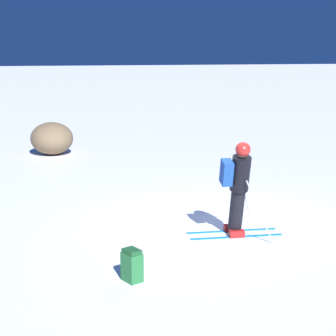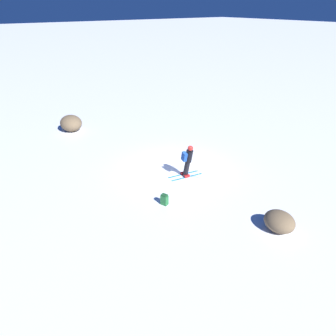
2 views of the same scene
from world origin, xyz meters
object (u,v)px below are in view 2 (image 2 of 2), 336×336
(skier, at_px, (188,160))
(exposed_boulder_0, at_px, (279,221))
(spare_backpack, at_px, (164,200))
(exposed_boulder_1, at_px, (71,123))

(skier, distance_m, exposed_boulder_0, 5.43)
(skier, xyz_separation_m, spare_backpack, (-1.30, 2.33, -0.79))
(exposed_boulder_0, bearing_deg, skier, 2.21)
(spare_backpack, relative_size, exposed_boulder_0, 0.40)
(spare_backpack, xyz_separation_m, exposed_boulder_0, (-4.09, -2.54, 0.16))
(exposed_boulder_0, relative_size, exposed_boulder_1, 0.74)
(spare_backpack, height_order, exposed_boulder_1, exposed_boulder_1)
(spare_backpack, bearing_deg, skier, -80.83)
(skier, distance_m, spare_backpack, 2.79)
(exposed_boulder_1, bearing_deg, skier, -167.90)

